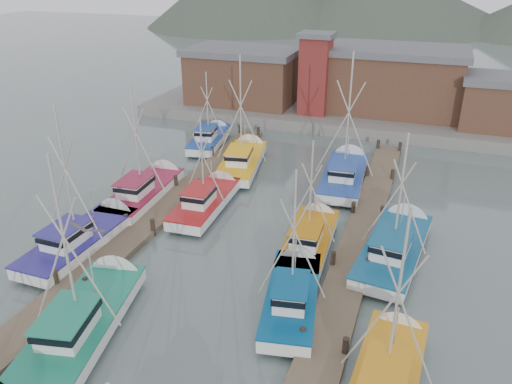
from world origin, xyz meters
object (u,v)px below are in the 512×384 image
(boat_8, at_px, (208,200))
(boat_12, at_px, (243,160))
(boat_4, at_px, (88,317))
(lookout_tower, at_px, (315,73))

(boat_8, distance_m, boat_12, 8.36)
(boat_12, bearing_deg, boat_4, -99.13)
(boat_8, height_order, boat_12, boat_12)
(boat_8, bearing_deg, lookout_tower, 81.81)
(boat_4, bearing_deg, lookout_tower, 74.90)
(lookout_tower, distance_m, boat_12, 15.81)
(lookout_tower, bearing_deg, boat_4, -93.60)
(boat_4, xyz_separation_m, boat_12, (-0.34, 22.31, 0.00))
(lookout_tower, xyz_separation_m, boat_12, (-2.68, -14.81, -4.86))
(lookout_tower, bearing_deg, boat_8, -95.55)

